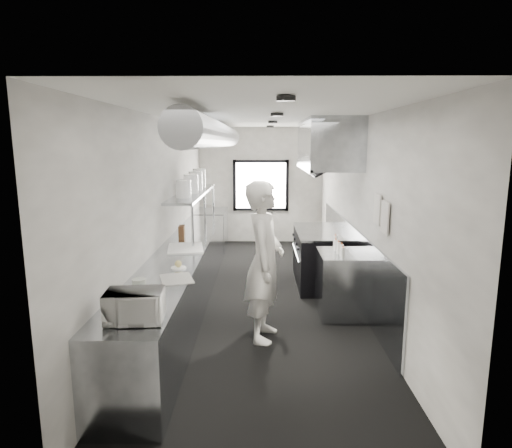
{
  "coord_description": "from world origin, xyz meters",
  "views": [
    {
      "loc": [
        -0.0,
        -6.66,
        2.41
      ],
      "look_at": [
        -0.07,
        -0.2,
        1.22
      ],
      "focal_mm": 30.64,
      "sensor_mm": 36.0,
      "label": 1
    }
  ],
  "objects_px": {
    "pass_shelf": "(193,194)",
    "small_plate": "(178,268)",
    "microwave": "(134,306)",
    "squeeze_bottle_a": "(343,253)",
    "far_work_table": "(211,230)",
    "exhaust_hood": "(327,145)",
    "plate_stack_c": "(196,181)",
    "plate_stack_b": "(191,184)",
    "bottle_station": "(342,284)",
    "range": "(320,257)",
    "plate_stack_d": "(199,178)",
    "squeeze_bottle_e": "(335,242)",
    "cutting_board": "(186,248)",
    "line_cook": "(265,261)",
    "plate_stack_a": "(184,189)",
    "prep_counter": "(183,279)",
    "knife_block": "(182,232)",
    "deli_tub_b": "(139,284)",
    "squeeze_bottle_c": "(338,248)",
    "squeeze_bottle_b": "(342,250)",
    "squeeze_bottle_d": "(336,245)",
    "deli_tub_a": "(129,293)"
  },
  "relations": [
    {
      "from": "pass_shelf",
      "to": "small_plate",
      "type": "bearing_deg",
      "value": -85.91
    },
    {
      "from": "microwave",
      "to": "squeeze_bottle_a",
      "type": "bearing_deg",
      "value": 38.66
    },
    {
      "from": "far_work_table",
      "to": "microwave",
      "type": "relative_size",
      "value": 2.66
    },
    {
      "from": "pass_shelf",
      "to": "far_work_table",
      "type": "height_order",
      "value": "pass_shelf"
    },
    {
      "from": "exhaust_hood",
      "to": "plate_stack_c",
      "type": "height_order",
      "value": "exhaust_hood"
    },
    {
      "from": "far_work_table",
      "to": "plate_stack_b",
      "type": "distance_m",
      "value": 2.72
    },
    {
      "from": "bottle_station",
      "to": "range",
      "type": "bearing_deg",
      "value": 94.57
    },
    {
      "from": "pass_shelf",
      "to": "plate_stack_d",
      "type": "distance_m",
      "value": 0.68
    },
    {
      "from": "microwave",
      "to": "squeeze_bottle_e",
      "type": "distance_m",
      "value": 3.47
    },
    {
      "from": "cutting_board",
      "to": "plate_stack_b",
      "type": "distance_m",
      "value": 1.53
    },
    {
      "from": "line_cook",
      "to": "plate_stack_b",
      "type": "relative_size",
      "value": 6.14
    },
    {
      "from": "squeeze_bottle_a",
      "to": "squeeze_bottle_e",
      "type": "bearing_deg",
      "value": 89.38
    },
    {
      "from": "pass_shelf",
      "to": "squeeze_bottle_a",
      "type": "bearing_deg",
      "value": -41.84
    },
    {
      "from": "plate_stack_b",
      "to": "plate_stack_c",
      "type": "relative_size",
      "value": 0.92
    },
    {
      "from": "exhaust_hood",
      "to": "plate_stack_a",
      "type": "xyz_separation_m",
      "value": [
        -2.31,
        -0.53,
        -0.68
      ]
    },
    {
      "from": "line_cook",
      "to": "bottle_station",
      "type": "bearing_deg",
      "value": -46.0
    },
    {
      "from": "prep_counter",
      "to": "small_plate",
      "type": "relative_size",
      "value": 31.32
    },
    {
      "from": "range",
      "to": "knife_block",
      "type": "distance_m",
      "value": 2.42
    },
    {
      "from": "far_work_table",
      "to": "prep_counter",
      "type": "bearing_deg",
      "value": -90.0
    },
    {
      "from": "pass_shelf",
      "to": "plate_stack_d",
      "type": "bearing_deg",
      "value": 88.41
    },
    {
      "from": "small_plate",
      "to": "microwave",
      "type": "bearing_deg",
      "value": -92.7
    },
    {
      "from": "deli_tub_b",
      "to": "squeeze_bottle_c",
      "type": "xyz_separation_m",
      "value": [
        2.37,
        1.5,
        0.03
      ]
    },
    {
      "from": "exhaust_hood",
      "to": "deli_tub_b",
      "type": "height_order",
      "value": "exhaust_hood"
    },
    {
      "from": "plate_stack_a",
      "to": "plate_stack_d",
      "type": "bearing_deg",
      "value": 88.31
    },
    {
      "from": "line_cook",
      "to": "plate_stack_a",
      "type": "xyz_separation_m",
      "value": [
        -1.26,
        1.65,
        0.72
      ]
    },
    {
      "from": "squeeze_bottle_b",
      "to": "squeeze_bottle_e",
      "type": "bearing_deg",
      "value": 91.07
    },
    {
      "from": "range",
      "to": "plate_stack_c",
      "type": "distance_m",
      "value": 2.6
    },
    {
      "from": "cutting_board",
      "to": "far_work_table",
      "type": "bearing_deg",
      "value": 90.83
    },
    {
      "from": "far_work_table",
      "to": "cutting_board",
      "type": "relative_size",
      "value": 1.8
    },
    {
      "from": "squeeze_bottle_c",
      "to": "knife_block",
      "type": "bearing_deg",
      "value": 158.03
    },
    {
      "from": "line_cook",
      "to": "squeeze_bottle_d",
      "type": "xyz_separation_m",
      "value": [
        1.02,
        0.91,
        -0.01
      ]
    },
    {
      "from": "bottle_station",
      "to": "squeeze_bottle_b",
      "type": "xyz_separation_m",
      "value": [
        -0.05,
        -0.17,
        0.53
      ]
    },
    {
      "from": "far_work_table",
      "to": "line_cook",
      "type": "xyz_separation_m",
      "value": [
        1.2,
        -4.69,
        0.54
      ]
    },
    {
      "from": "cutting_board",
      "to": "squeeze_bottle_c",
      "type": "bearing_deg",
      "value": -6.78
    },
    {
      "from": "microwave",
      "to": "deli_tub_a",
      "type": "relative_size",
      "value": 3.35
    },
    {
      "from": "bottle_station",
      "to": "plate_stack_a",
      "type": "xyz_separation_m",
      "value": [
        -2.37,
        0.87,
        1.26
      ]
    },
    {
      "from": "pass_shelf",
      "to": "small_plate",
      "type": "relative_size",
      "value": 15.66
    },
    {
      "from": "plate_stack_a",
      "to": "plate_stack_d",
      "type": "xyz_separation_m",
      "value": [
        0.04,
        1.47,
        0.05
      ]
    },
    {
      "from": "squeeze_bottle_a",
      "to": "knife_block",
      "type": "bearing_deg",
      "value": 152.27
    },
    {
      "from": "line_cook",
      "to": "squeeze_bottle_a",
      "type": "bearing_deg",
      "value": -58.18
    },
    {
      "from": "cutting_board",
      "to": "plate_stack_b",
      "type": "bearing_deg",
      "value": 94.53
    },
    {
      "from": "range",
      "to": "far_work_table",
      "type": "distance_m",
      "value": 3.32
    },
    {
      "from": "plate_stack_d",
      "to": "plate_stack_b",
      "type": "bearing_deg",
      "value": -91.79
    },
    {
      "from": "plate_stack_d",
      "to": "pass_shelf",
      "type": "bearing_deg",
      "value": -91.59
    },
    {
      "from": "deli_tub_b",
      "to": "microwave",
      "type": "bearing_deg",
      "value": -76.94
    },
    {
      "from": "bottle_station",
      "to": "plate_stack_d",
      "type": "relative_size",
      "value": 2.42
    },
    {
      "from": "far_work_table",
      "to": "deli_tub_a",
      "type": "xyz_separation_m",
      "value": [
        -0.16,
        -5.74,
        0.5
      ]
    },
    {
      "from": "pass_shelf",
      "to": "plate_stack_a",
      "type": "relative_size",
      "value": 10.71
    },
    {
      "from": "prep_counter",
      "to": "plate_stack_b",
      "type": "relative_size",
      "value": 18.62
    },
    {
      "from": "plate_stack_b",
      "to": "deli_tub_b",
      "type": "bearing_deg",
      "value": -91.63
    }
  ]
}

